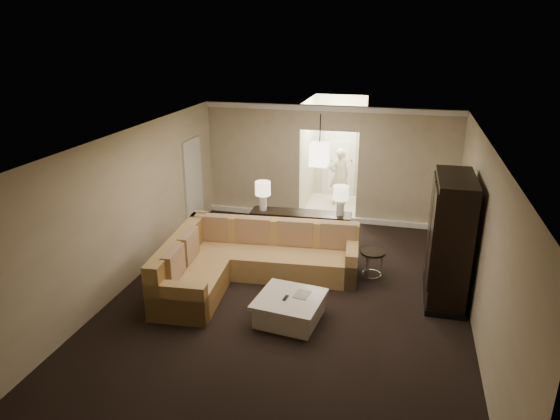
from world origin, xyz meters
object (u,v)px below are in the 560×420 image
(console_table, at_px, (301,227))
(person, at_px, (339,173))
(coffee_table, at_px, (290,308))
(sectional_sofa, at_px, (246,261))
(armoire, at_px, (449,241))
(drink_table, at_px, (373,259))

(console_table, distance_m, person, 3.13)
(coffee_table, distance_m, console_table, 2.85)
(sectional_sofa, bearing_deg, armoire, -0.70)
(console_table, bearing_deg, drink_table, -37.17)
(sectional_sofa, bearing_deg, coffee_table, -50.71)
(sectional_sofa, xyz_separation_m, console_table, (0.69, 1.67, 0.09))
(sectional_sofa, height_order, person, person)
(person, bearing_deg, console_table, 59.16)
(sectional_sofa, xyz_separation_m, coffee_table, (1.11, -1.14, -0.19))
(armoire, relative_size, drink_table, 3.88)
(coffee_table, bearing_deg, person, 90.31)
(coffee_table, distance_m, person, 5.92)
(coffee_table, xyz_separation_m, console_table, (-0.42, 2.81, 0.28))
(drink_table, bearing_deg, armoire, -15.33)
(person, bearing_deg, armoire, 95.11)
(armoire, height_order, person, armoire)
(armoire, xyz_separation_m, drink_table, (-1.26, 0.35, -0.65))
(drink_table, distance_m, person, 4.34)
(console_table, xyz_separation_m, person, (0.39, 3.08, 0.36))
(drink_table, bearing_deg, coffee_table, -123.96)
(armoire, distance_m, person, 5.13)
(sectional_sofa, relative_size, person, 2.00)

